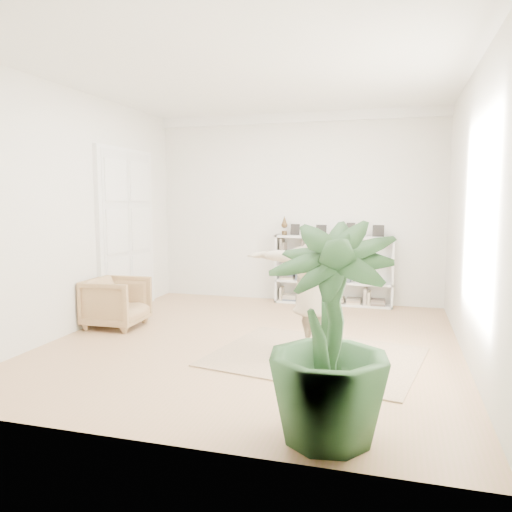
{
  "coord_description": "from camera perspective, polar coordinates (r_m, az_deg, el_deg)",
  "views": [
    {
      "loc": [
        1.88,
        -6.52,
        2.01
      ],
      "look_at": [
        -0.08,
        0.4,
        1.17
      ],
      "focal_mm": 35.0,
      "sensor_mm": 36.0,
      "label": 1
    }
  ],
  "objects": [
    {
      "name": "floor",
      "position": [
        7.08,
        -0.23,
        -9.82
      ],
      "size": [
        6.0,
        6.0,
        0.0
      ],
      "primitive_type": "plane",
      "color": "tan",
      "rests_on": "ground"
    },
    {
      "name": "room_shell",
      "position": [
        9.76,
        4.72,
        15.5
      ],
      "size": [
        6.0,
        6.0,
        6.0
      ],
      "color": "silver",
      "rests_on": "floor"
    },
    {
      "name": "doors",
      "position": [
        9.08,
        -14.51,
        2.62
      ],
      "size": [
        0.09,
        1.78,
        2.92
      ],
      "color": "white",
      "rests_on": "floor"
    },
    {
      "name": "bookshelf",
      "position": [
        9.51,
        8.81,
        -1.71
      ],
      "size": [
        2.2,
        0.35,
        1.64
      ],
      "color": "silver",
      "rests_on": "floor"
    },
    {
      "name": "armchair",
      "position": [
        8.11,
        -15.64,
        -5.12
      ],
      "size": [
        0.87,
        0.85,
        0.77
      ],
      "primitive_type": "imported",
      "rotation": [
        0.0,
        0.0,
        1.6
      ],
      "color": "tan",
      "rests_on": "floor"
    },
    {
      "name": "rug",
      "position": [
        6.48,
        6.83,
        -11.34
      ],
      "size": [
        2.82,
        2.42,
        0.02
      ],
      "primitive_type": "cube",
      "rotation": [
        0.0,
        0.0,
        -0.18
      ],
      "color": "tan",
      "rests_on": "floor"
    },
    {
      "name": "rocker_board",
      "position": [
        6.46,
        6.83,
        -10.84
      ],
      "size": [
        0.57,
        0.4,
        0.11
      ],
      "rotation": [
        0.0,
        0.0,
        -0.18
      ],
      "color": "olive",
      "rests_on": "rug"
    },
    {
      "name": "person",
      "position": [
        6.26,
        6.94,
        -3.7
      ],
      "size": [
        1.92,
        0.83,
        1.51
      ],
      "primitive_type": "imported",
      "rotation": [
        0.0,
        0.0,
        2.96
      ],
      "color": "#C4B193",
      "rests_on": "rocker_board"
    },
    {
      "name": "houseplant",
      "position": [
        4.15,
        8.34,
        -8.75
      ],
      "size": [
        1.14,
        1.14,
        1.82
      ],
      "primitive_type": "imported",
      "rotation": [
        0.0,
        0.0,
        -0.13
      ],
      "color": "#254A25",
      "rests_on": "floor"
    }
  ]
}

